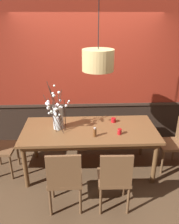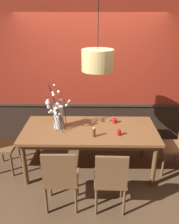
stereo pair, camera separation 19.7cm
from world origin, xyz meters
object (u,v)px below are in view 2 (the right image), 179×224
at_px(dining_table, 90,133).
at_px(pendant_lamp, 98,60).
at_px(chair_head_east_end, 176,144).
at_px(candle_holder_nearer_center, 114,121).
at_px(candle_holder_nearer_edge, 119,132).
at_px(condiment_bottle, 94,132).
at_px(chair_far_side_left, 75,120).
at_px(chair_near_side_right, 111,178).
at_px(chair_near_side_left, 61,177).
at_px(vase_with_blossoms, 58,115).
at_px(chair_far_side_right, 104,120).

distance_m(dining_table, pendant_lamp, 1.20).
bearing_deg(chair_head_east_end, candle_holder_nearer_center, 167.16).
distance_m(candle_holder_nearer_center, candle_holder_nearer_edge, 0.43).
relative_size(candle_holder_nearer_center, condiment_bottle, 0.55).
bearing_deg(chair_far_side_left, dining_table, -71.18).
xyz_separation_m(chair_far_side_left, condiment_bottle, (0.37, -1.14, 0.33)).
distance_m(chair_near_side_right, condiment_bottle, 0.75).
distance_m(dining_table, chair_far_side_left, 0.96).
relative_size(dining_table, condiment_bottle, 14.40).
xyz_separation_m(dining_table, chair_near_side_left, (-0.36, -0.88, -0.16)).
relative_size(chair_head_east_end, vase_with_blossoms, 1.09).
xyz_separation_m(dining_table, pendant_lamp, (0.11, -0.10, 1.19)).
bearing_deg(chair_near_side_left, candle_holder_nearer_center, 55.00).
bearing_deg(chair_head_east_end, pendant_lamp, -175.70).
bearing_deg(condiment_bottle, chair_head_east_end, 10.30).
bearing_deg(condiment_bottle, chair_far_side_right, 80.08).
bearing_deg(condiment_bottle, candle_holder_nearer_edge, 7.53).
bearing_deg(dining_table, chair_far_side_right, 73.52).
relative_size(condiment_bottle, pendant_lamp, 0.16).
xyz_separation_m(chair_near_side_left, condiment_bottle, (0.43, 0.63, 0.31)).
bearing_deg(dining_table, candle_holder_nearer_edge, -23.55).
distance_m(dining_table, vase_with_blossoms, 0.58).
xyz_separation_m(chair_near_side_left, vase_with_blossoms, (-0.14, 0.92, 0.46)).
relative_size(chair_head_east_end, pendant_lamp, 0.94).
distance_m(chair_near_side_left, condiment_bottle, 0.83).
xyz_separation_m(dining_table, vase_with_blossoms, (-0.50, 0.04, 0.30)).
bearing_deg(candle_holder_nearer_center, dining_table, -150.94).
height_order(dining_table, pendant_lamp, pendant_lamp).
bearing_deg(candle_holder_nearer_edge, dining_table, 156.45).
xyz_separation_m(candle_holder_nearer_edge, condiment_bottle, (-0.38, -0.05, 0.03)).
distance_m(chair_far_side_left, chair_near_side_left, 1.77).
relative_size(chair_head_east_end, chair_near_side_left, 0.94).
bearing_deg(vase_with_blossoms, chair_near_side_left, -81.20).
distance_m(dining_table, chair_far_side_right, 0.98).
bearing_deg(dining_table, candle_holder_nearer_center, 29.06).
relative_size(chair_near_side_left, pendant_lamp, 0.99).
relative_size(vase_with_blossoms, pendant_lamp, 0.86).
bearing_deg(chair_far_side_left, vase_with_blossoms, -103.03).
bearing_deg(candle_holder_nearer_center, pendant_lamp, -132.75).
bearing_deg(candle_holder_nearer_edge, vase_with_blossoms, 166.29).
xyz_separation_m(dining_table, chair_far_side_left, (-0.30, 0.89, -0.18)).
bearing_deg(candle_holder_nearer_edge, chair_far_side_left, 124.74).
height_order(chair_far_side_right, condiment_bottle, condiment_bottle).
height_order(dining_table, vase_with_blossoms, vase_with_blossoms).
distance_m(condiment_bottle, pendant_lamp, 1.05).
height_order(chair_far_side_left, vase_with_blossoms, vase_with_blossoms).
xyz_separation_m(dining_table, candle_holder_nearer_edge, (0.45, -0.20, 0.12)).
height_order(chair_far_side_left, condiment_bottle, same).
xyz_separation_m(chair_far_side_left, candle_holder_nearer_edge, (0.75, -1.09, 0.31)).
bearing_deg(condiment_bottle, chair_far_side_left, 108.11).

